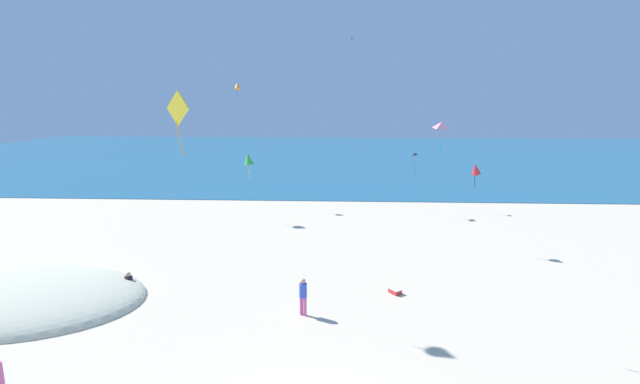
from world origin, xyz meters
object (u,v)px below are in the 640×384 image
(cooler_box, at_px, (395,291))
(kite_black, at_px, (414,154))
(kite_yellow, at_px, (178,109))
(kite_green, at_px, (248,159))
(person_1, at_px, (303,294))
(kite_blue, at_px, (352,38))
(kite_orange, at_px, (237,86))
(kite_pink, at_px, (442,125))
(person_3, at_px, (130,282))
(kite_red, at_px, (476,169))

(cooler_box, height_order, kite_black, kite_black)
(kite_black, xyz_separation_m, kite_yellow, (-10.62, -19.31, 3.79))
(kite_green, xyz_separation_m, kite_black, (11.74, 2.51, 0.06))
(cooler_box, distance_m, person_1, 4.60)
(cooler_box, xyz_separation_m, kite_green, (-8.87, 12.27, 4.24))
(kite_blue, bearing_deg, kite_orange, -167.43)
(kite_pink, xyz_separation_m, kite_yellow, (-8.85, -1.69, 0.60))
(cooler_box, relative_size, kite_pink, 0.52)
(kite_orange, xyz_separation_m, kite_yellow, (2.98, -22.57, -1.17))
(kite_orange, height_order, kite_black, kite_orange)
(person_3, height_order, kite_yellow, kite_yellow)
(kite_pink, xyz_separation_m, kite_blue, (-2.83, 22.89, 5.52))
(kite_orange, height_order, kite_yellow, kite_orange)
(kite_blue, xyz_separation_m, kite_black, (4.60, -5.27, -8.71))
(person_3, bearing_deg, kite_orange, 29.25)
(cooler_box, height_order, kite_orange, kite_orange)
(kite_black, bearing_deg, person_1, -111.65)
(person_1, bearing_deg, kite_black, -173.12)
(person_3, relative_size, kite_red, 0.52)
(person_1, distance_m, kite_green, 15.77)
(kite_blue, bearing_deg, kite_black, -48.91)
(kite_red, relative_size, kite_yellow, 0.68)
(person_3, bearing_deg, kite_yellow, -103.33)
(kite_green, bearing_deg, kite_blue, 47.48)
(kite_pink, bearing_deg, kite_black, 84.27)
(cooler_box, distance_m, kite_yellow, 12.09)
(kite_blue, relative_size, kite_yellow, 0.64)
(person_1, distance_m, person_3, 8.55)
(kite_green, bearing_deg, kite_black, 12.06)
(kite_green, distance_m, kite_black, 12.00)
(kite_pink, relative_size, kite_black, 0.82)
(kite_green, distance_m, kite_yellow, 17.27)
(kite_pink, height_order, kite_blue, kite_blue)
(kite_black, distance_m, kite_yellow, 22.36)
(kite_pink, height_order, kite_yellow, kite_yellow)
(kite_pink, bearing_deg, kite_red, 67.31)
(kite_orange, bearing_deg, cooler_box, -59.24)
(person_1, xyz_separation_m, kite_black, (6.78, 17.07, 3.52))
(kite_black, bearing_deg, kite_green, -167.94)
(kite_green, bearing_deg, kite_pink, -56.58)
(kite_green, height_order, kite_yellow, kite_yellow)
(person_1, relative_size, kite_red, 1.08)
(kite_red, bearing_deg, cooler_box, -127.52)
(kite_green, relative_size, kite_red, 1.34)
(person_1, relative_size, kite_orange, 1.15)
(person_1, height_order, kite_yellow, kite_yellow)
(cooler_box, xyz_separation_m, kite_blue, (-1.74, 20.05, 13.01))
(kite_red, bearing_deg, person_3, -159.45)
(person_3, distance_m, kite_black, 21.35)
(person_1, bearing_deg, kite_green, -132.66)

